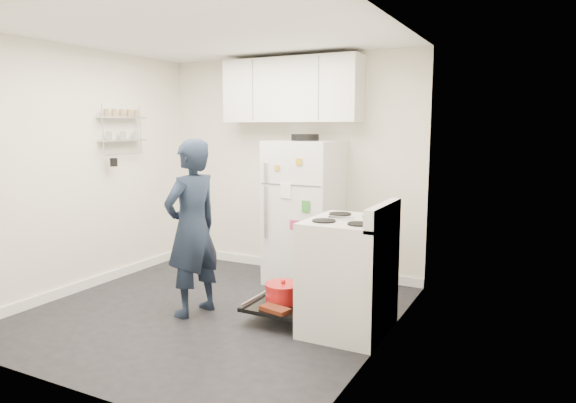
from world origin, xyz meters
The scene contains 7 objects.
room centered at (-0.03, 0.03, 1.21)m, with size 3.21×3.21×2.51m.
electric_range centered at (1.26, 0.15, 0.47)m, with size 0.66×0.76×1.10m.
open_oven_door centered at (0.67, 0.14, 0.20)m, with size 0.55×0.71×0.24m.
refrigerator centered at (0.35, 1.25, 0.78)m, with size 0.72×0.74×1.62m.
upper_cabinets centered at (0.10, 1.43, 2.10)m, with size 1.60×0.33×0.70m, color silver.
wall_shelf_rack centered at (-1.52, 0.49, 1.68)m, with size 0.14×0.60×0.61m.
person centered at (-0.12, -0.12, 0.80)m, with size 0.58×0.38×1.60m, color #162032.
Camera 1 is at (2.70, -3.76, 1.71)m, focal length 32.00 mm.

